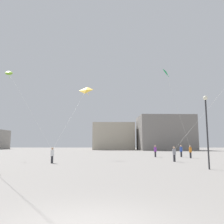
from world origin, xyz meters
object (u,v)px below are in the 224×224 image
person_in_orange (190,151)px  kite_lime_diamond (9,74)px  person_in_white (52,155)px  person_in_grey (174,153)px  building_centre_hall (114,136)px  kite_amber_delta (86,91)px  person_in_blue (181,151)px  lamppost_west (207,120)px  kite_emerald_diamond (166,72)px  building_right_hall (165,133)px  person_in_purple (155,151)px

person_in_orange → kite_lime_diamond: kite_lime_diamond is taller
person_in_white → person_in_grey: size_ratio=0.97×
building_centre_hall → person_in_grey: bearing=-82.7°
person_in_orange → kite_amber_delta: bearing=-157.5°
person_in_blue → person_in_grey: bearing=-41.5°
kite_lime_diamond → kite_amber_delta: (10.71, 1.19, -2.28)m
person_in_blue → kite_amber_delta: kite_amber_delta is taller
lamppost_west → kite_emerald_diamond: bearing=90.7°
kite_amber_delta → building_right_hall: size_ratio=0.50×
person_in_orange → kite_lime_diamond: 27.79m
building_centre_hall → lamppost_west: bearing=-82.9°
kite_lime_diamond → person_in_purple: bearing=12.3°
building_centre_hall → kite_amber_delta: bearing=-93.0°
person_in_purple → kite_lime_diamond: bearing=54.4°
person_in_orange → building_centre_hall: (-11.88, 55.02, 3.98)m
person_in_white → kite_emerald_diamond: (13.51, 8.02, 11.11)m
person_in_grey → kite_emerald_diamond: kite_emerald_diamond is taller
person_in_grey → lamppost_west: bearing=39.7°
person_in_white → building_right_hall: size_ratio=0.08×
person_in_purple → building_right_hall: 46.87m
person_in_orange → kite_amber_delta: size_ratio=0.19×
building_centre_hall → kite_lime_diamond: bearing=-103.5°
person_in_grey → person_in_blue: 10.41m
person_in_grey → building_right_hall: (10.02, 55.01, 4.93)m
person_in_orange → lamppost_west: lamppost_west is taller
person_in_white → kite_amber_delta: size_ratio=0.17×
person_in_grey → kite_emerald_diamond: size_ratio=0.15×
lamppost_west → person_in_orange: bearing=78.0°
kite_lime_diamond → building_centre_hall: kite_lime_diamond is taller
person_in_grey → kite_lime_diamond: 24.73m
person_in_white → kite_lime_diamond: 15.89m
kite_emerald_diamond → person_in_grey: bearing=-95.8°
person_in_white → building_right_hall: 62.15m
kite_emerald_diamond → person_in_white: bearing=-149.3°
person_in_grey → person_in_purple: person_in_purple is taller
building_right_hall → kite_lime_diamond: bearing=-122.3°
person_in_purple → building_centre_hall: bearing=-39.8°
kite_emerald_diamond → kite_lime_diamond: bearing=-178.8°
person_in_purple → person_in_grey: bearing=135.5°
person_in_orange → person_in_blue: bearing=119.8°
building_centre_hall → lamppost_west: 70.54m
kite_emerald_diamond → building_centre_hall: (-8.54, 56.43, -7.05)m
person_in_blue → kite_emerald_diamond: (-2.83, -4.34, 11.00)m
person_in_grey → kite_amber_delta: size_ratio=0.18×
person_in_white → kite_lime_diamond: (-8.66, 7.56, 10.97)m
kite_lime_diamond → kite_amber_delta: bearing=6.3°
kite_amber_delta → building_right_hall: (20.92, 48.79, -3.72)m
building_right_hall → kite_emerald_diamond: bearing=-100.8°
kite_amber_delta → building_centre_hall: 55.98m
person_in_blue → lamppost_west: 18.30m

